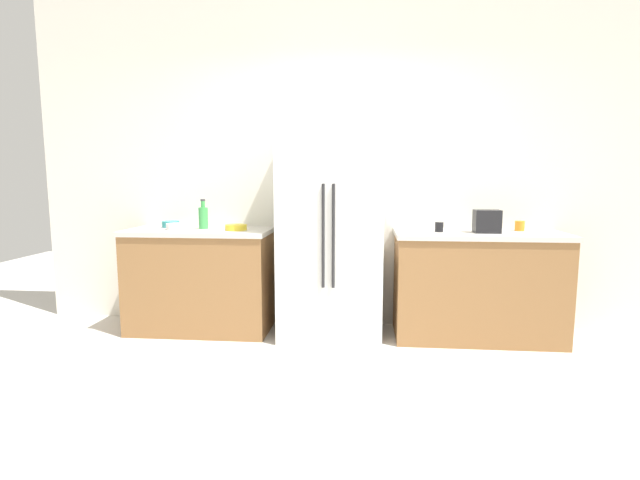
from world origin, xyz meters
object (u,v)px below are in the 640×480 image
Objects in this scene: bowl_a at (175,227)px; bottle_a at (203,217)px; bowl_b at (236,227)px; cup_b at (439,227)px; bowl_c at (171,224)px; cup_a at (520,226)px; toaster at (487,221)px; refrigerator at (331,231)px.

bottle_a is at bearing 24.30° from bowl_a.
bowl_b is at bearing -15.00° from bottle_a.
cup_b is at bearing 1.20° from bowl_a.
bottle_a reaches higher than cup_b.
cup_b reaches higher than bowl_c.
bowl_c is at bearing 164.11° from bottle_a.
cup_a is 1.04× the size of cup_b.
cup_a is 0.55× the size of bowl_a.
toaster is at bearing 0.48° from bowl_a.
toaster reaches higher than bowl_a.
toaster is 0.38m from cup_b.
bowl_b is at bearing -178.89° from cup_b.
bowl_c is at bearing 173.80° from refrigerator.
cup_a is at bearing 3.79° from bowl_a.
bowl_c reaches higher than bowl_b.
cup_a is at bearing 4.30° from bowl_b.
cup_b is at bearing 0.75° from refrigerator.
bowl_a is at bearing -178.51° from bowl_b.
cup_b is 2.39m from bowl_c.
bowl_c is (-0.66, 0.18, 0.00)m from bowl_b.
bowl_b is (-2.42, -0.18, -0.02)m from cup_a.
bowl_c is (-3.08, 0.00, -0.01)m from cup_a.
bowl_a reaches higher than bowl_b.
refrigerator is at bearing 1.50° from bowl_a.
bowl_a is (-0.22, -0.10, -0.08)m from bottle_a.
cup_b reaches higher than bowl_a.
cup_a is (0.32, 0.17, -0.05)m from toaster.
toaster is (1.28, -0.01, 0.10)m from refrigerator.
cup_a is 2.43m from bowl_b.
cup_b is 1.72m from bowl_b.
bottle_a is 3.09× the size of cup_a.
bowl_b is at bearing -15.46° from bowl_c.
refrigerator is at bearing -3.18° from bottle_a.
cup_a is at bearing 28.76° from toaster.
cup_b is at bearing 176.17° from toaster.
refrigerator is 22.18× the size of cup_b.
bowl_b is 0.68m from bowl_c.
toaster reaches higher than cup_a.
toaster is at bearing -151.24° from cup_a.
refrigerator is at bearing -179.25° from cup_b.
toaster reaches higher than bowl_b.
bowl_c is at bearing 164.54° from bowl_b.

